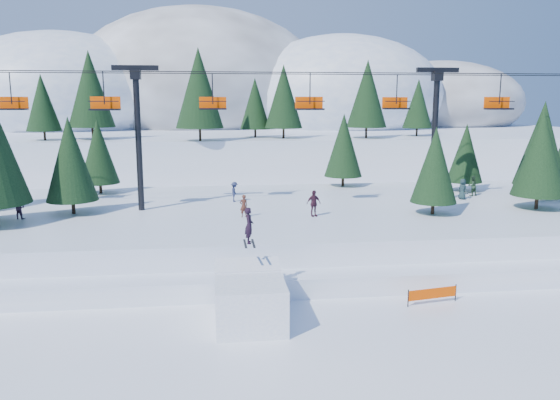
{
  "coord_description": "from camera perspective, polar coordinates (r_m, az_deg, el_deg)",
  "views": [
    {
      "loc": [
        -3.69,
        -21.92,
        10.29
      ],
      "look_at": [
        -0.29,
        6.0,
        5.2
      ],
      "focal_mm": 35.0,
      "sensor_mm": 36.0,
      "label": 1
    }
  ],
  "objects": [
    {
      "name": "conifer_stand",
      "position": [
        40.7,
        -1.41,
        5.66
      ],
      "size": [
        63.06,
        17.6,
        9.97
      ],
      "color": "black",
      "rests_on": "mid_shelf"
    },
    {
      "name": "jump_kicker",
      "position": [
        25.99,
        -3.19,
        -10.22
      ],
      "size": [
        3.2,
        4.4,
        5.25
      ],
      "color": "white",
      "rests_on": "ground"
    },
    {
      "name": "berm",
      "position": [
        31.68,
        0.09,
        -7.65
      ],
      "size": [
        70.0,
        6.0,
        1.1
      ],
      "primitive_type": "cube",
      "color": "white",
      "rests_on": "ground"
    },
    {
      "name": "distant_skiers",
      "position": [
        40.93,
        2.29,
        0.46
      ],
      "size": [
        35.4,
        7.29,
        1.82
      ],
      "color": "#1B3033",
      "rests_on": "mid_shelf"
    },
    {
      "name": "banner_near",
      "position": [
        29.54,
        15.63,
        -9.41
      ],
      "size": [
        2.82,
        0.56,
        0.9
      ],
      "color": "black",
      "rests_on": "ground"
    },
    {
      "name": "mountain_ridge",
      "position": [
        95.28,
        -7.91,
        9.77
      ],
      "size": [
        119.0,
        61.51,
        26.46
      ],
      "color": "white",
      "rests_on": "ground"
    },
    {
      "name": "chairlift",
      "position": [
        40.29,
        0.27,
        8.88
      ],
      "size": [
        46.0,
        3.21,
        10.28
      ],
      "color": "black",
      "rests_on": "mid_shelf"
    },
    {
      "name": "mid_shelf",
      "position": [
        41.09,
        -1.62,
        -2.45
      ],
      "size": [
        70.0,
        22.0,
        2.5
      ],
      "primitive_type": "cube",
      "color": "white",
      "rests_on": "ground"
    },
    {
      "name": "banner_far",
      "position": [
        32.85,
        20.42,
        -7.67
      ],
      "size": [
        2.78,
        0.73,
        0.9
      ],
      "color": "black",
      "rests_on": "ground"
    },
    {
      "name": "ground",
      "position": [
        24.49,
        2.45,
        -14.59
      ],
      "size": [
        160.0,
        160.0,
        0.0
      ],
      "primitive_type": "plane",
      "color": "white",
      "rests_on": "ground"
    }
  ]
}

